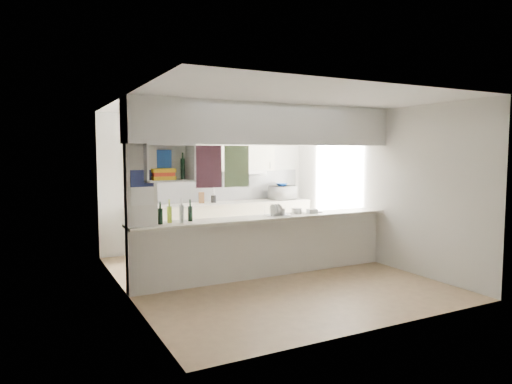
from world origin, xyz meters
TOP-DOWN VIEW (x-y plane):
  - floor at (0.00, 0.00)m, footprint 4.80×4.80m
  - ceiling at (0.00, 0.00)m, footprint 4.80×4.80m
  - wall_back at (0.00, 2.40)m, footprint 4.20×0.00m
  - wall_left at (-2.10, 0.00)m, footprint 0.00×4.80m
  - wall_right at (2.10, 0.00)m, footprint 0.00×4.80m
  - servery_partition at (-0.17, 0.00)m, footprint 4.20×0.50m
  - cubby_shelf at (-1.57, -0.06)m, footprint 0.65×0.35m
  - kitchen_run at (0.16, 2.14)m, footprint 3.60×0.63m
  - microwave at (1.49, 2.06)m, footprint 0.52×0.36m
  - bowl at (1.49, 2.09)m, footprint 0.22×0.22m
  - dish_rack at (0.17, -0.02)m, footprint 0.37×0.29m
  - cup at (0.23, -0.05)m, footprint 0.15×0.15m
  - wine_bottles at (-1.42, 0.03)m, footprint 0.52×0.15m
  - plastic_tubs at (0.70, 0.06)m, footprint 0.50×0.23m
  - utensil_jar at (-0.00, 2.15)m, footprint 0.10×0.10m
  - knife_block at (-0.24, 2.18)m, footprint 0.13×0.11m

SIDE VIEW (x-z plane):
  - floor at x=0.00m, z-range 0.00..0.00m
  - kitchen_run at x=0.16m, z-range -0.29..1.95m
  - plastic_tubs at x=0.70m, z-range 0.92..0.99m
  - cup at x=0.23m, z-range 0.94..1.03m
  - utensil_jar at x=0.00m, z-range 0.92..1.06m
  - dish_rack at x=0.17m, z-range 0.90..1.09m
  - knife_block at x=-0.24m, z-range 0.92..1.13m
  - wine_bottles at x=-1.42m, z-range 0.87..1.21m
  - microwave at x=1.49m, z-range 0.92..1.20m
  - bowl at x=1.49m, z-range 1.20..1.25m
  - wall_back at x=0.00m, z-range -0.80..3.40m
  - wall_left at x=-2.10m, z-range -1.10..3.70m
  - wall_right at x=2.10m, z-range -1.10..3.70m
  - servery_partition at x=-0.17m, z-range 0.36..2.96m
  - cubby_shelf at x=-1.57m, z-range 1.46..1.96m
  - ceiling at x=0.00m, z-range 2.60..2.60m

